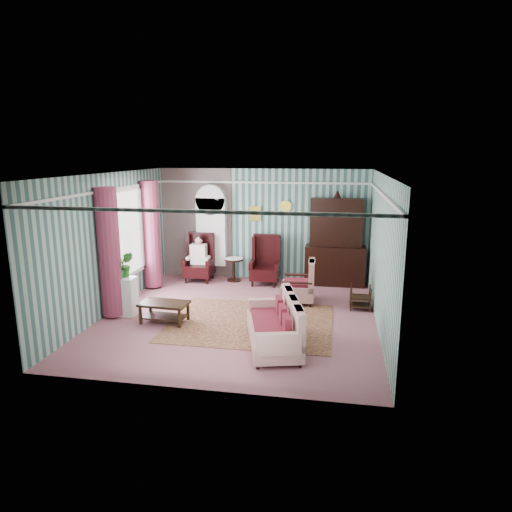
% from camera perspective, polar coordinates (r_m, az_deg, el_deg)
% --- Properties ---
extents(floor, '(6.00, 6.00, 0.00)m').
position_cam_1_polar(floor, '(9.49, -2.11, -7.57)').
color(floor, '#985866').
rests_on(floor, ground).
extents(room_shell, '(5.53, 6.02, 2.91)m').
position_cam_1_polar(room_shell, '(9.30, -5.71, 4.74)').
color(room_shell, '#335D57').
rests_on(room_shell, ground).
extents(bookcase, '(0.80, 0.28, 2.24)m').
position_cam_1_polar(bookcase, '(12.17, -5.55, 2.43)').
color(bookcase, silver).
rests_on(bookcase, floor).
extents(dresser_hutch, '(1.50, 0.56, 2.36)m').
position_cam_1_polar(dresser_hutch, '(11.60, 9.94, 2.08)').
color(dresser_hutch, black).
rests_on(dresser_hutch, floor).
extents(wingback_left, '(0.76, 0.80, 1.25)m').
position_cam_1_polar(wingback_left, '(11.98, -7.15, -0.20)').
color(wingback_left, black).
rests_on(wingback_left, floor).
extents(wingback_right, '(0.76, 0.80, 1.25)m').
position_cam_1_polar(wingback_right, '(11.59, 1.14, -0.54)').
color(wingback_right, black).
rests_on(wingback_right, floor).
extents(seated_woman, '(0.44, 0.40, 1.18)m').
position_cam_1_polar(seated_woman, '(11.98, -7.15, -0.36)').
color(seated_woman, white).
rests_on(seated_woman, floor).
extents(round_side_table, '(0.50, 0.50, 0.60)m').
position_cam_1_polar(round_side_table, '(11.97, -2.78, -1.73)').
color(round_side_table, black).
rests_on(round_side_table, floor).
extents(nest_table, '(0.45, 0.38, 0.54)m').
position_cam_1_polar(nest_table, '(10.07, 12.92, -5.05)').
color(nest_table, black).
rests_on(nest_table, floor).
extents(plant_stand, '(0.55, 0.35, 0.80)m').
position_cam_1_polar(plant_stand, '(9.86, -16.32, -4.84)').
color(plant_stand, silver).
rests_on(plant_stand, floor).
extents(rug, '(3.20, 2.60, 0.01)m').
position_cam_1_polar(rug, '(9.15, -0.65, -8.30)').
color(rug, '#43161D').
rests_on(rug, floor).
extents(sofa, '(1.49, 2.02, 1.10)m').
position_cam_1_polar(sofa, '(7.88, 2.20, -7.64)').
color(sofa, '#BFAF94').
rests_on(sofa, floor).
extents(floral_armchair, '(0.91, 0.84, 1.06)m').
position_cam_1_polar(floral_armchair, '(10.24, 5.25, -2.96)').
color(floral_armchair, '#BFB194').
rests_on(floral_armchair, floor).
extents(coffee_table, '(0.97, 0.60, 0.42)m').
position_cam_1_polar(coffee_table, '(9.29, -11.37, -6.92)').
color(coffee_table, black).
rests_on(coffee_table, floor).
extents(potted_plant_a, '(0.49, 0.46, 0.43)m').
position_cam_1_polar(potted_plant_a, '(9.66, -16.77, -1.46)').
color(potted_plant_a, '#214B17').
rests_on(potted_plant_a, plant_stand).
extents(potted_plant_b, '(0.36, 0.33, 0.53)m').
position_cam_1_polar(potted_plant_b, '(9.72, -15.94, -1.01)').
color(potted_plant_b, '#184B17').
rests_on(potted_plant_b, plant_stand).
extents(potted_plant_c, '(0.26, 0.26, 0.40)m').
position_cam_1_polar(potted_plant_c, '(9.74, -16.88, -1.41)').
color(potted_plant_c, '#1A4816').
rests_on(potted_plant_c, plant_stand).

